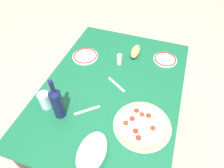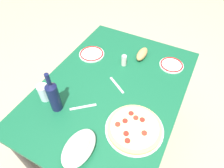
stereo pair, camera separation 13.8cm
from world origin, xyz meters
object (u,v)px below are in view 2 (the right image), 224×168
object	(u,v)px
dining_table	(112,97)
spice_shaker	(124,60)
baked_pasta_dish	(79,147)
wine_bottle	(53,96)
bread_loaf	(142,54)
side_plate_far	(92,54)
pepperoni_pizza	(134,128)
water_glass	(44,92)
side_plate_near	(172,65)

from	to	relation	value
dining_table	spice_shaker	size ratio (longest dim) A/B	14.99
baked_pasta_dish	spice_shaker	world-z (taller)	spice_shaker
wine_bottle	dining_table	bearing A→B (deg)	144.39
bread_loaf	side_plate_far	bearing A→B (deg)	-66.79
spice_shaker	bread_loaf	bearing A→B (deg)	149.17
pepperoni_pizza	water_glass	size ratio (longest dim) A/B	2.93
dining_table	water_glass	distance (m)	0.48
pepperoni_pizza	spice_shaker	size ratio (longest dim) A/B	3.94
dining_table	pepperoni_pizza	xyz separation A→B (m)	(0.23, 0.27, 0.13)
baked_pasta_dish	pepperoni_pizza	bearing A→B (deg)	140.72
water_glass	spice_shaker	size ratio (longest dim) A/B	1.35
side_plate_far	bread_loaf	xyz separation A→B (m)	(-0.16, 0.37, 0.02)
baked_pasta_dish	wine_bottle	world-z (taller)	wine_bottle
pepperoni_pizza	baked_pasta_dish	bearing A→B (deg)	-39.28
spice_shaker	side_plate_near	bearing A→B (deg)	115.63
pepperoni_pizza	dining_table	bearing A→B (deg)	-130.98
pepperoni_pizza	bread_loaf	xyz separation A→B (m)	(-0.63, -0.21, 0.02)
water_glass	spice_shaker	xyz separation A→B (m)	(-0.54, 0.32, -0.02)
wine_bottle	side_plate_far	bearing A→B (deg)	-171.61
pepperoni_pizza	baked_pasta_dish	distance (m)	0.33
side_plate_near	bread_loaf	xyz separation A→B (m)	(0.01, -0.24, 0.02)
water_glass	side_plate_far	world-z (taller)	water_glass
baked_pasta_dish	wine_bottle	distance (m)	0.34
dining_table	baked_pasta_dish	world-z (taller)	baked_pasta_dish
spice_shaker	water_glass	bearing A→B (deg)	-30.52
baked_pasta_dish	side_plate_far	size ratio (longest dim) A/B	1.18
pepperoni_pizza	side_plate_near	size ratio (longest dim) A/B	1.88
wine_bottle	water_glass	world-z (taller)	wine_bottle
side_plate_far	bread_loaf	size ratio (longest dim) A/B	1.24
dining_table	side_plate_near	size ratio (longest dim) A/B	7.16
pepperoni_pizza	water_glass	world-z (taller)	water_glass
wine_bottle	side_plate_far	world-z (taller)	wine_bottle
pepperoni_pizza	baked_pasta_dish	size ratio (longest dim) A/B	1.43
baked_pasta_dish	side_plate_far	world-z (taller)	baked_pasta_dish
pepperoni_pizza	side_plate_far	xyz separation A→B (m)	(-0.47, -0.58, -0.01)
baked_pasta_dish	side_plate_far	bearing A→B (deg)	-153.23
dining_table	pepperoni_pizza	distance (m)	0.38
water_glass	baked_pasta_dish	bearing A→B (deg)	63.31
side_plate_near	bread_loaf	bearing A→B (deg)	-87.68
side_plate_near	dining_table	bearing A→B (deg)	-36.97
dining_table	wine_bottle	distance (m)	0.46
side_plate_near	bread_loaf	size ratio (longest dim) A/B	1.11
dining_table	side_plate_far	distance (m)	0.41
baked_pasta_dish	water_glass	size ratio (longest dim) A/B	2.05
wine_bottle	water_glass	xyz separation A→B (m)	(-0.03, -0.11, -0.06)
water_glass	side_plate_far	size ratio (longest dim) A/B	0.58
dining_table	wine_bottle	size ratio (longest dim) A/B	4.34
water_glass	spice_shaker	distance (m)	0.62
baked_pasta_dish	wine_bottle	bearing A→B (deg)	-121.39
baked_pasta_dish	bread_loaf	bearing A→B (deg)	179.67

